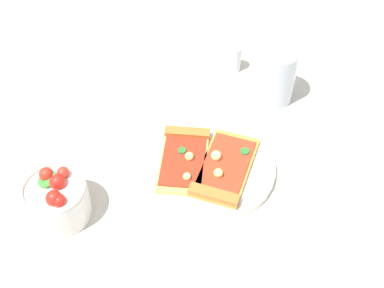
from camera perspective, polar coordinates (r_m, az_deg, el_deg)
ground_plane at (r=0.89m, az=0.40°, el=-3.23°), size 2.40×2.40×0.00m
plate at (r=0.89m, az=1.98°, el=-2.58°), size 0.23×0.23×0.01m
pizza_slice_near at (r=0.89m, az=-0.84°, el=-1.32°), size 0.12×0.16×0.02m
pizza_slice_far at (r=0.86m, az=3.55°, el=-3.03°), size 0.10×0.16×0.03m
salad_bowl at (r=0.83m, az=-15.11°, el=-6.01°), size 0.10×0.10×0.08m
soda_glass at (r=1.00m, az=9.42°, el=7.59°), size 0.08×0.08×0.11m
paper_napkin at (r=0.78m, az=-4.90°, el=-14.75°), size 0.16×0.14×0.00m
pepper_shaker at (r=1.07m, az=4.73°, el=9.85°), size 0.03×0.03×0.07m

